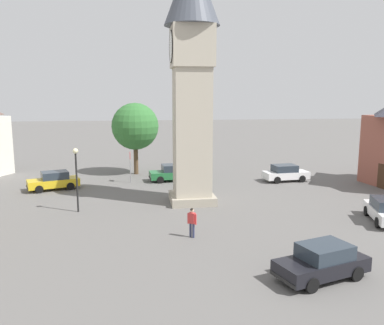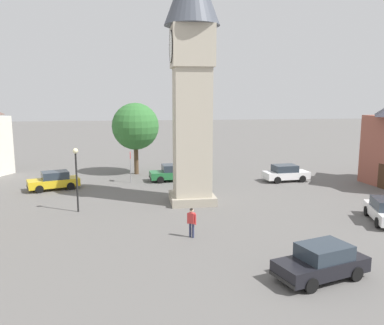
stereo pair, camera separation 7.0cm
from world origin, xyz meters
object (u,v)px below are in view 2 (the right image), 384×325
Objects in this scene: tree at (135,127)px; car_white_side at (54,181)px; car_silver_kerb at (286,173)px; car_black_far at (322,262)px; lamp_post at (76,169)px; car_red_corner at (173,173)px; road_sign at (130,162)px; clock_tower at (192,58)px; pedestrian at (192,220)px.

car_white_side is at bearing -49.91° from tree.
car_silver_kerb and car_white_side have the same top height.
car_silver_kerb is 20.54m from car_white_side.
car_white_side is 1.00× the size of car_black_far.
car_black_far is 1.02× the size of lamp_post.
tree is (-5.40, -13.65, 4.03)m from car_silver_kerb.
car_black_far is (20.77, 4.53, 0.00)m from car_red_corner.
car_red_corner is at bearing -98.99° from car_silver_kerb.
car_white_side is 9.86m from tree.
lamp_post is (12.79, -3.96, -1.81)m from tree.
car_white_side is at bearing -74.53° from road_sign.
clock_tower is 4.18× the size of car_red_corner.
car_red_corner is 1.52× the size of road_sign.
clock_tower is 11.98m from pedestrian.
car_silver_kerb is 19.23m from lamp_post.
road_sign reaches higher than car_silver_kerb.
tree is (-18.77, -3.01, 3.78)m from pedestrian.
clock_tower is 4.19× the size of car_silver_kerb.
tree reaches higher than car_silver_kerb.
tree is 13.51m from lamp_post.
tree reaches higher than lamp_post.
clock_tower is 10.55× the size of pedestrian.
clock_tower is 16.73m from car_black_far.
car_white_side is (-5.58, -10.95, -9.62)m from clock_tower.
clock_tower is 4.01× the size of car_white_side.
tree is (-5.80, 6.89, 4.03)m from car_white_side.
car_red_corner is 0.98× the size of lamp_post.
clock_tower reaches higher than tree.
lamp_post is 9.47m from road_sign.
lamp_post reaches higher than car_red_corner.
pedestrian reaches higher than car_white_side.
pedestrian is at bearing -140.00° from car_black_far.
clock_tower is 6.37× the size of road_sign.
pedestrian is 19.38m from tree.
road_sign is at bearing -148.03° from clock_tower.
pedestrian is at bearing 13.46° from road_sign.
car_black_far is 26.07m from tree.
car_white_side is 1.59× the size of road_sign.
car_red_corner is at bearing 141.08° from lamp_post.
clock_tower reaches higher than car_red_corner.
clock_tower is at bearing -163.97° from car_black_far.
car_white_side is 2.63× the size of pedestrian.
car_red_corner and car_black_far have the same top height.
car_silver_kerb is 0.60× the size of tree.
lamp_post is 1.56× the size of road_sign.
car_red_corner is (-7.62, -0.75, -9.62)m from clock_tower.
road_sign is at bearing -7.32° from tree.
car_red_corner is at bearing -167.70° from car_black_far.
car_red_corner and car_white_side have the same top height.
car_red_corner is at bearing 178.81° from pedestrian.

